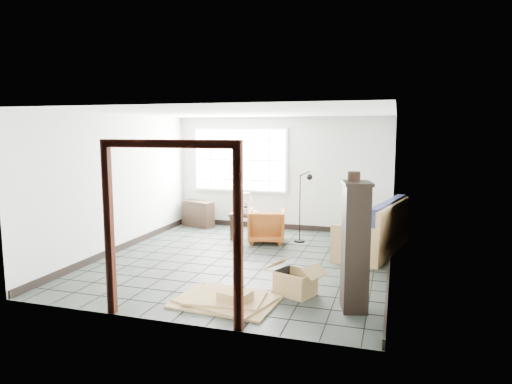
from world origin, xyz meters
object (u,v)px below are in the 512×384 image
(futon_sofa, at_px, (376,233))
(tall_shelf, at_px, (355,246))
(armchair, at_px, (267,224))
(side_table, at_px, (244,217))

(futon_sofa, relative_size, tall_shelf, 1.42)
(futon_sofa, distance_m, armchair, 2.20)
(futon_sofa, height_order, armchair, futon_sofa)
(side_table, height_order, tall_shelf, tall_shelf)
(armchair, bearing_deg, tall_shelf, 110.68)
(futon_sofa, distance_m, side_table, 2.74)
(futon_sofa, distance_m, tall_shelf, 3.03)
(futon_sofa, relative_size, armchair, 3.15)
(futon_sofa, bearing_deg, side_table, -171.74)
(armchair, bearing_deg, side_table, -25.41)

